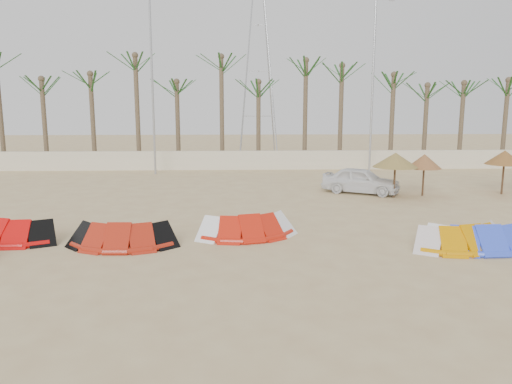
{
  "coord_description": "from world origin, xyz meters",
  "views": [
    {
      "loc": [
        -0.69,
        -12.26,
        4.6
      ],
      "look_at": [
        0.0,
        6.0,
        1.3
      ],
      "focal_mm": 35.0,
      "sensor_mm": 36.0,
      "label": 1
    }
  ],
  "objects_px": {
    "kite_blue": "(477,234)",
    "parasol_mid": "(424,161)",
    "parasol_right": "(505,158)",
    "car": "(361,180)",
    "kite_red_left": "(10,227)",
    "kite_red_mid": "(124,232)",
    "kite_orange": "(461,234)",
    "parasol_left": "(395,160)",
    "kite_red_right": "(247,223)"
  },
  "relations": [
    {
      "from": "kite_blue",
      "to": "parasol_mid",
      "type": "relative_size",
      "value": 1.79
    },
    {
      "from": "parasol_right",
      "to": "car",
      "type": "bearing_deg",
      "value": 175.56
    },
    {
      "from": "parasol_right",
      "to": "car",
      "type": "distance_m",
      "value": 7.21
    },
    {
      "from": "kite_red_left",
      "to": "kite_blue",
      "type": "bearing_deg",
      "value": -5.4
    },
    {
      "from": "kite_red_mid",
      "to": "kite_blue",
      "type": "distance_m",
      "value": 11.45
    },
    {
      "from": "kite_red_left",
      "to": "parasol_right",
      "type": "height_order",
      "value": "parasol_right"
    },
    {
      "from": "kite_orange",
      "to": "car",
      "type": "xyz_separation_m",
      "value": [
        -0.87,
        9.65,
        0.25
      ]
    },
    {
      "from": "parasol_left",
      "to": "car",
      "type": "height_order",
      "value": "parasol_left"
    },
    {
      "from": "parasol_mid",
      "to": "car",
      "type": "height_order",
      "value": "parasol_mid"
    },
    {
      "from": "parasol_right",
      "to": "kite_red_left",
      "type": "bearing_deg",
      "value": -160.19
    },
    {
      "from": "car",
      "to": "kite_red_mid",
      "type": "bearing_deg",
      "value": 159.85
    },
    {
      "from": "parasol_mid",
      "to": "parasol_left",
      "type": "bearing_deg",
      "value": -164.51
    },
    {
      "from": "car",
      "to": "parasol_right",
      "type": "bearing_deg",
      "value": -66.45
    },
    {
      "from": "kite_orange",
      "to": "parasol_right",
      "type": "relative_size",
      "value": 1.62
    },
    {
      "from": "kite_red_mid",
      "to": "car",
      "type": "xyz_separation_m",
      "value": [
        10.02,
        8.98,
        0.25
      ]
    },
    {
      "from": "kite_orange",
      "to": "kite_red_mid",
      "type": "bearing_deg",
      "value": 176.49
    },
    {
      "from": "kite_red_mid",
      "to": "parasol_right",
      "type": "xyz_separation_m",
      "value": [
        17.11,
        8.43,
        1.45
      ]
    },
    {
      "from": "kite_red_mid",
      "to": "kite_red_right",
      "type": "xyz_separation_m",
      "value": [
        4.05,
        1.02,
        -0.0
      ]
    },
    {
      "from": "kite_red_right",
      "to": "parasol_mid",
      "type": "height_order",
      "value": "parasol_mid"
    },
    {
      "from": "parasol_left",
      "to": "car",
      "type": "bearing_deg",
      "value": 135.86
    },
    {
      "from": "kite_red_right",
      "to": "parasol_left",
      "type": "bearing_deg",
      "value": 42.51
    },
    {
      "from": "kite_orange",
      "to": "car",
      "type": "height_order",
      "value": "car"
    },
    {
      "from": "kite_orange",
      "to": "parasol_mid",
      "type": "distance_m",
      "value": 9.14
    },
    {
      "from": "kite_red_left",
      "to": "parasol_mid",
      "type": "xyz_separation_m",
      "value": [
        16.94,
        7.32,
        1.31
      ]
    },
    {
      "from": "parasol_left",
      "to": "kite_blue",
      "type": "bearing_deg",
      "value": -89.36
    },
    {
      "from": "parasol_left",
      "to": "parasol_right",
      "type": "distance_m",
      "value": 5.81
    },
    {
      "from": "kite_red_mid",
      "to": "car",
      "type": "height_order",
      "value": "car"
    },
    {
      "from": "kite_orange",
      "to": "parasol_right",
      "type": "distance_m",
      "value": 11.12
    },
    {
      "from": "kite_orange",
      "to": "kite_blue",
      "type": "bearing_deg",
      "value": 3.26
    },
    {
      "from": "parasol_mid",
      "to": "kite_red_mid",
      "type": "bearing_deg",
      "value": -147.8
    },
    {
      "from": "parasol_right",
      "to": "kite_blue",
      "type": "bearing_deg",
      "value": -122.02
    },
    {
      "from": "parasol_left",
      "to": "parasol_right",
      "type": "relative_size",
      "value": 0.99
    },
    {
      "from": "kite_red_right",
      "to": "parasol_left",
      "type": "xyz_separation_m",
      "value": [
        7.29,
        6.68,
        1.43
      ]
    },
    {
      "from": "kite_red_right",
      "to": "kite_orange",
      "type": "height_order",
      "value": "same"
    },
    {
      "from": "kite_blue",
      "to": "parasol_mid",
      "type": "bearing_deg",
      "value": 80.35
    },
    {
      "from": "car",
      "to": "parasol_left",
      "type": "bearing_deg",
      "value": -106.15
    },
    {
      "from": "kite_red_left",
      "to": "kite_orange",
      "type": "relative_size",
      "value": 1.08
    },
    {
      "from": "parasol_right",
      "to": "parasol_mid",
      "type": "bearing_deg",
      "value": -176.01
    },
    {
      "from": "kite_red_mid",
      "to": "parasol_right",
      "type": "relative_size",
      "value": 1.56
    },
    {
      "from": "kite_orange",
      "to": "parasol_left",
      "type": "xyz_separation_m",
      "value": [
        0.45,
        8.37,
        1.43
      ]
    },
    {
      "from": "kite_red_left",
      "to": "kite_orange",
      "type": "height_order",
      "value": "same"
    },
    {
      "from": "kite_red_left",
      "to": "parasol_mid",
      "type": "relative_size",
      "value": 1.86
    },
    {
      "from": "parasol_right",
      "to": "kite_red_right",
      "type": "bearing_deg",
      "value": -150.4
    },
    {
      "from": "kite_red_mid",
      "to": "kite_red_left",
      "type": "bearing_deg",
      "value": 168.41
    },
    {
      "from": "kite_red_right",
      "to": "parasol_left",
      "type": "distance_m",
      "value": 9.99
    },
    {
      "from": "kite_red_left",
      "to": "kite_red_mid",
      "type": "height_order",
      "value": "same"
    },
    {
      "from": "kite_blue",
      "to": "parasol_right",
      "type": "distance_m",
      "value": 10.79
    },
    {
      "from": "kite_red_left",
      "to": "parasol_right",
      "type": "distance_m",
      "value": 22.5
    },
    {
      "from": "kite_red_left",
      "to": "kite_orange",
      "type": "xyz_separation_m",
      "value": [
        14.9,
        -1.49,
        -0.0
      ]
    },
    {
      "from": "kite_red_right",
      "to": "parasol_mid",
      "type": "bearing_deg",
      "value": 38.75
    }
  ]
}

